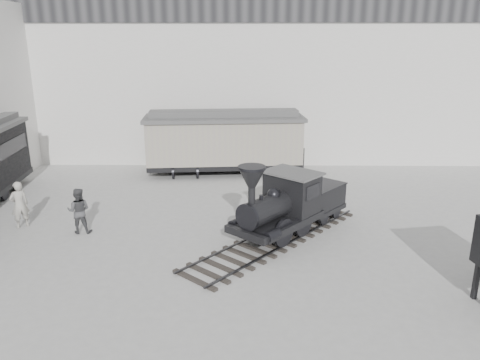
{
  "coord_description": "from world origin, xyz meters",
  "views": [
    {
      "loc": [
        1.07,
        -12.87,
        7.2
      ],
      "look_at": [
        0.86,
        4.23,
        2.0
      ],
      "focal_mm": 35.0,
      "sensor_mm": 36.0,
      "label": 1
    }
  ],
  "objects_px": {
    "visitor_a": "(19,205)",
    "visitor_b": "(79,211)",
    "boxcar": "(224,141)",
    "locomotive": "(287,207)"
  },
  "relations": [
    {
      "from": "locomotive",
      "to": "boxcar",
      "type": "bearing_deg",
      "value": 148.65
    },
    {
      "from": "locomotive",
      "to": "boxcar",
      "type": "relative_size",
      "value": 0.88
    },
    {
      "from": "visitor_a",
      "to": "visitor_b",
      "type": "xyz_separation_m",
      "value": [
        2.51,
        -0.5,
        -0.05
      ]
    },
    {
      "from": "visitor_b",
      "to": "boxcar",
      "type": "bearing_deg",
      "value": -126.9
    },
    {
      "from": "boxcar",
      "to": "visitor_b",
      "type": "distance_m",
      "value": 9.89
    },
    {
      "from": "visitor_a",
      "to": "visitor_b",
      "type": "bearing_deg",
      "value": 128.5
    },
    {
      "from": "boxcar",
      "to": "locomotive",
      "type": "bearing_deg",
      "value": -77.21
    },
    {
      "from": "boxcar",
      "to": "visitor_b",
      "type": "height_order",
      "value": "boxcar"
    },
    {
      "from": "locomotive",
      "to": "boxcar",
      "type": "xyz_separation_m",
      "value": [
        -2.72,
        8.51,
        0.71
      ]
    },
    {
      "from": "visitor_a",
      "to": "visitor_b",
      "type": "distance_m",
      "value": 2.56
    }
  ]
}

